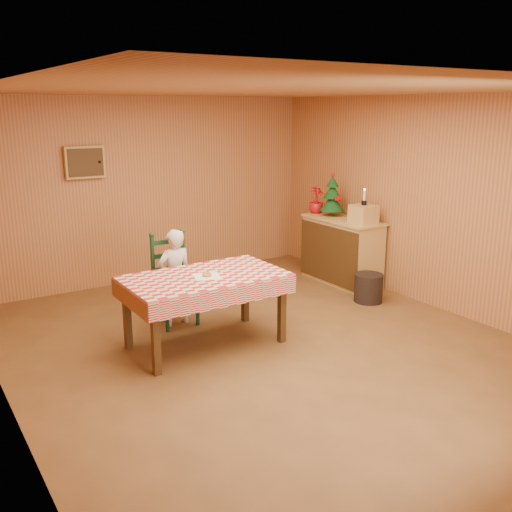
{
  "coord_description": "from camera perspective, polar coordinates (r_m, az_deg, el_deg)",
  "views": [
    {
      "loc": [
        -3.12,
        -4.6,
        2.45
      ],
      "look_at": [
        0.0,
        0.2,
        0.95
      ],
      "focal_mm": 40.0,
      "sensor_mm": 36.0,
      "label": 1
    }
  ],
  "objects": [
    {
      "name": "ladder_chair",
      "position": [
        6.65,
        -8.3,
        -2.49
      ],
      "size": [
        0.44,
        0.4,
        1.08
      ],
      "color": "black",
      "rests_on": "ground"
    },
    {
      "name": "crate",
      "position": [
        7.81,
        10.7,
        4.13
      ],
      "size": [
        0.31,
        0.31,
        0.25
      ],
      "primitive_type": "cube",
      "rotation": [
        0.0,
        0.0,
        0.02
      ],
      "color": "tan",
      "rests_on": "shelf_unit"
    },
    {
      "name": "donut",
      "position": [
        5.85,
        -4.94,
        -1.86
      ],
      "size": [
        0.13,
        0.13,
        0.03
      ],
      "primitive_type": "torus",
      "rotation": [
        0.0,
        0.0,
        -0.42
      ],
      "color": "#B48840",
      "rests_on": "napkin"
    },
    {
      "name": "candle_set",
      "position": [
        7.78,
        10.76,
        5.51
      ],
      "size": [
        0.07,
        0.07,
        0.22
      ],
      "color": "black",
      "rests_on": "crate"
    },
    {
      "name": "napkin",
      "position": [
        5.85,
        -4.93,
        -2.03
      ],
      "size": [
        0.32,
        0.32,
        0.0
      ],
      "primitive_type": "cube",
      "rotation": [
        0.0,
        0.0,
        -0.29
      ],
      "color": "white",
      "rests_on": "dining_table"
    },
    {
      "name": "christmas_tree",
      "position": [
        8.26,
        7.64,
        5.91
      ],
      "size": [
        0.34,
        0.34,
        0.62
      ],
      "color": "#462C12",
      "rests_on": "shelf_unit"
    },
    {
      "name": "shelf_unit",
      "position": [
        8.22,
        8.55,
        0.53
      ],
      "size": [
        0.54,
        1.24,
        0.93
      ],
      "color": "tan",
      "rests_on": "ground"
    },
    {
      "name": "storage_bin",
      "position": [
        7.52,
        11.19,
        -3.14
      ],
      "size": [
        0.42,
        0.42,
        0.37
      ],
      "primitive_type": "cylinder",
      "rotation": [
        0.0,
        0.0,
        -0.16
      ],
      "color": "black",
      "rests_on": "ground"
    },
    {
      "name": "ground",
      "position": [
        6.07,
        1.04,
        -9.11
      ],
      "size": [
        6.0,
        6.0,
        0.0
      ],
      "primitive_type": "plane",
      "color": "brown",
      "rests_on": "ground"
    },
    {
      "name": "dining_table",
      "position": [
        5.92,
        -5.15,
        -2.69
      ],
      "size": [
        1.66,
        0.96,
        0.77
      ],
      "color": "#462C12",
      "rests_on": "ground"
    },
    {
      "name": "seated_child",
      "position": [
        6.59,
        -8.11,
        -2.13
      ],
      "size": [
        0.41,
        0.27,
        1.12
      ],
      "primitive_type": "imported",
      "rotation": [
        0.0,
        0.0,
        3.14
      ],
      "color": "silver",
      "rests_on": "ground"
    },
    {
      "name": "flower_arrangement",
      "position": [
        8.47,
        6.04,
        5.58
      ],
      "size": [
        0.23,
        0.23,
        0.39
      ],
      "primitive_type": "imported",
      "rotation": [
        0.0,
        0.0,
        0.08
      ],
      "color": "#B11012",
      "rests_on": "shelf_unit"
    },
    {
      "name": "cabin_walls",
      "position": [
        6.04,
        -1.76,
        8.74
      ],
      "size": [
        5.1,
        6.05,
        2.65
      ],
      "color": "#B97442",
      "rests_on": "ground"
    }
  ]
}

